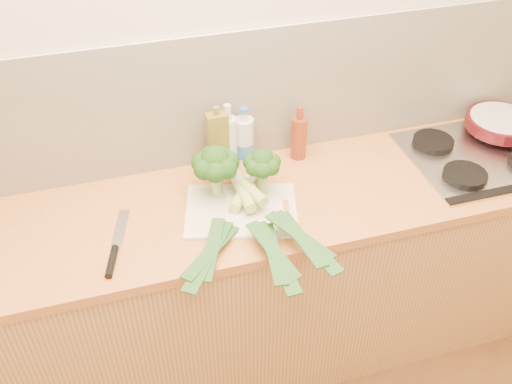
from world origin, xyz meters
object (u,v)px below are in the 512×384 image
(skillet, at_px, (501,122))
(gas_hob, at_px, (481,155))
(chopping_board, at_px, (241,210))
(chefs_knife, at_px, (114,253))

(skillet, bearing_deg, gas_hob, -160.09)
(chopping_board, distance_m, skillet, 1.22)
(gas_hob, relative_size, chefs_knife, 1.74)
(gas_hob, height_order, chefs_knife, gas_hob)
(chopping_board, relative_size, skillet, 0.94)
(gas_hob, height_order, chopping_board, gas_hob)
(gas_hob, bearing_deg, chopping_board, -177.35)
(gas_hob, bearing_deg, chefs_knife, -174.60)
(chopping_board, xyz_separation_m, skillet, (1.20, 0.17, 0.06))
(gas_hob, height_order, skillet, skillet)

